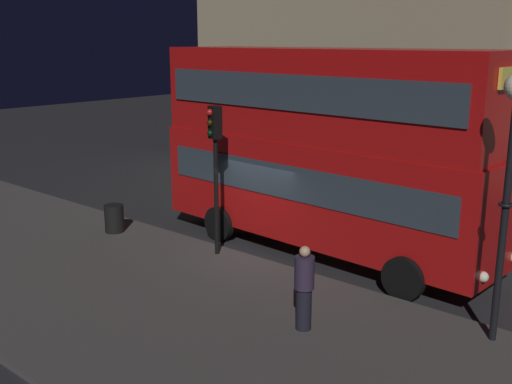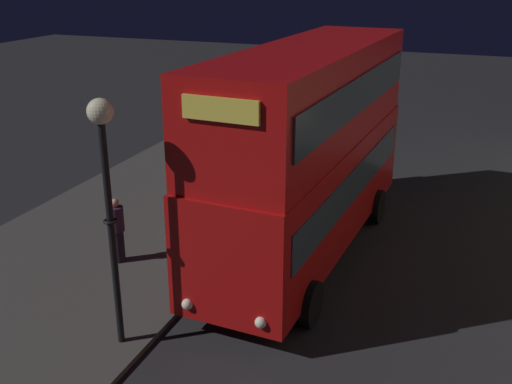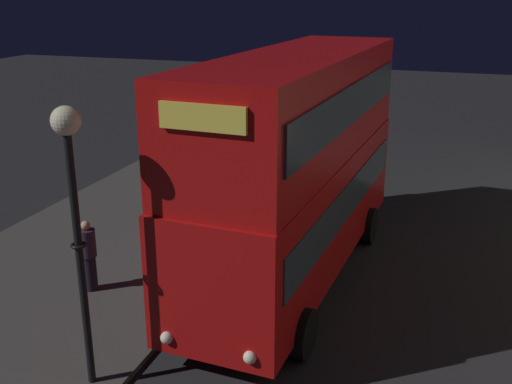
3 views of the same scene
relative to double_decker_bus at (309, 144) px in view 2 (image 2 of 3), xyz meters
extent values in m
plane|color=#232326|center=(-1.21, -1.21, -3.09)|extent=(80.00, 80.00, 0.00)
cube|color=#423F3D|center=(-1.21, -5.35, -3.03)|extent=(44.00, 7.19, 0.12)
cube|color=#B20F0F|center=(0.00, 0.00, -1.24)|extent=(10.13, 3.11, 2.68)
cube|color=#B20F0F|center=(0.00, 0.00, 1.30)|extent=(9.93, 3.05, 2.39)
cube|color=#2D3842|center=(0.00, 0.00, -0.90)|extent=(9.34, 3.13, 0.90)
cube|color=#2D3842|center=(0.00, 0.00, 1.42)|extent=(9.34, 3.13, 0.90)
cube|color=#F2D84C|center=(4.94, -0.27, 1.96)|extent=(0.16, 1.54, 0.44)
sphere|color=white|center=(5.06, 0.56, -2.23)|extent=(0.24, 0.24, 0.24)
sphere|color=white|center=(4.97, -1.11, -2.23)|extent=(0.24, 0.24, 0.24)
cylinder|color=black|center=(3.47, 1.15, -2.58)|extent=(1.04, 0.30, 1.03)
cylinder|color=black|center=(3.32, -1.52, -2.58)|extent=(1.04, 0.30, 1.03)
cylinder|color=black|center=(-2.68, 1.48, -2.58)|extent=(1.04, 0.30, 1.03)
cylinder|color=black|center=(-2.83, -1.18, -2.58)|extent=(1.04, 0.30, 1.03)
cylinder|color=black|center=(-1.85, -2.28, -1.39)|extent=(0.12, 0.12, 3.18)
cube|color=black|center=(-1.85, -2.28, 0.63)|extent=(0.38, 0.33, 0.85)
sphere|color=red|center=(-1.89, -2.42, 0.90)|extent=(0.17, 0.17, 0.17)
sphere|color=black|center=(-1.89, -2.42, 0.63)|extent=(0.17, 0.17, 0.17)
sphere|color=black|center=(-1.89, -2.42, 0.36)|extent=(0.17, 0.17, 0.17)
cylinder|color=black|center=(5.67, -2.32, -0.64)|extent=(0.14, 0.14, 4.67)
torus|color=black|center=(5.67, -2.32, -0.24)|extent=(0.28, 0.28, 0.06)
sphere|color=#F9EFC6|center=(5.67, -2.32, 1.91)|extent=(0.49, 0.49, 0.49)
cylinder|color=black|center=(2.59, -4.36, -2.54)|extent=(0.32, 0.32, 0.87)
cylinder|color=#2D2338|center=(2.59, -4.36, -1.77)|extent=(0.40, 0.40, 0.67)
sphere|color=tan|center=(2.59, -4.36, -1.32)|extent=(0.22, 0.22, 0.22)
cylinder|color=black|center=(-5.58, -2.90, -2.55)|extent=(0.58, 0.58, 0.84)
camera|label=1|loc=(9.20, -13.58, 2.73)|focal=42.78mm
camera|label=2|loc=(14.60, 4.13, 4.43)|focal=42.35mm
camera|label=3|loc=(13.66, 3.62, 3.95)|focal=42.62mm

